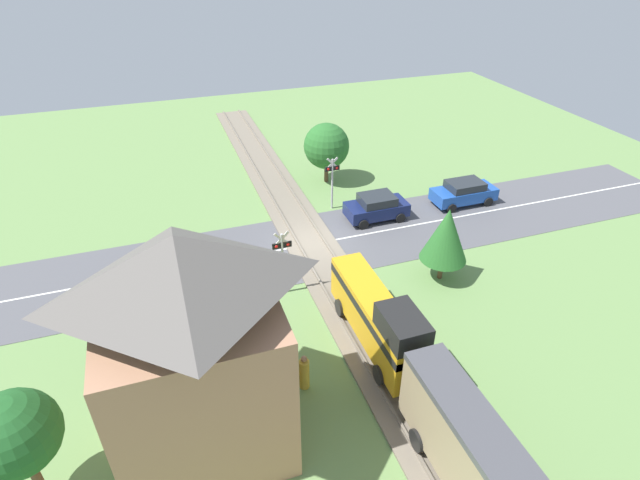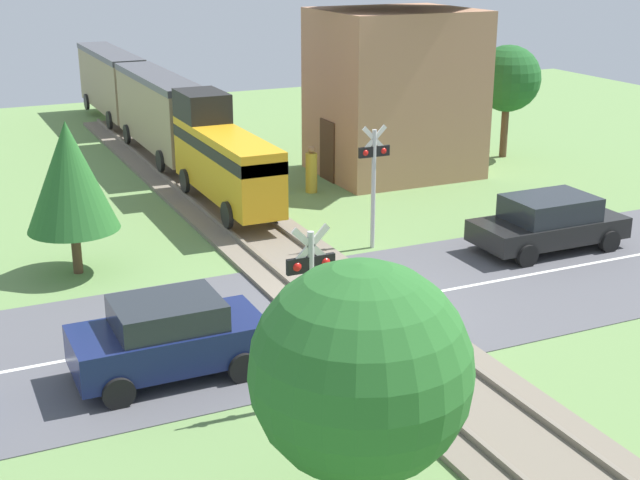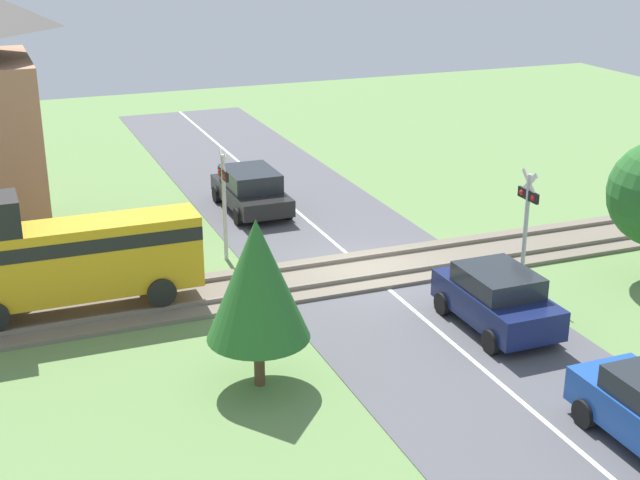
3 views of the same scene
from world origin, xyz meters
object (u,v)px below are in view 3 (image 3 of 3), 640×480
Objects in this scene: car_far_side at (251,189)px; crossing_signal_east_approach at (224,191)px; car_near_crossing at (497,298)px; pedestrian_by_station at (21,253)px; crossing_signal_west_approach at (527,214)px.

crossing_signal_east_approach is at bearing 153.44° from car_far_side.
car_near_crossing is 13.38m from pedestrian_by_station.
crossing_signal_west_approach is 14.26m from pedestrian_by_station.
crossing_signal_east_approach is 2.15× the size of pedestrian_by_station.
crossing_signal_east_approach is at bearing 35.26° from car_near_crossing.
pedestrian_by_station is (7.88, 10.81, -0.10)m from car_near_crossing.
crossing_signal_west_approach reaches higher than car_near_crossing.
car_far_side is at bearing -66.72° from pedestrian_by_station.
crossing_signal_west_approach is (-9.27, -4.99, 1.37)m from car_far_side.
car_near_crossing is 0.87× the size of car_far_side.
crossing_signal_west_approach is 1.00× the size of crossing_signal_east_approach.
car_near_crossing is 11.65m from car_far_side.
car_far_side is 8.64m from pedestrian_by_station.
pedestrian_by_station is at bearing 65.64° from crossing_signal_west_approach.
crossing_signal_east_approach is (5.04, 7.11, 0.00)m from crossing_signal_west_approach.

